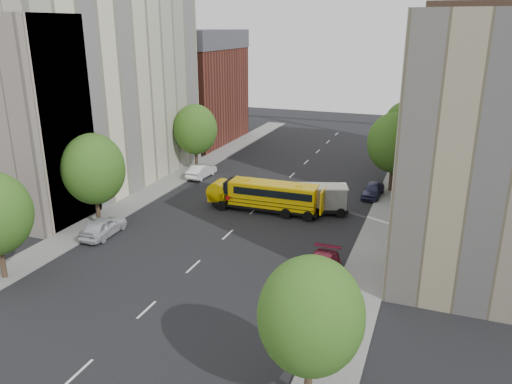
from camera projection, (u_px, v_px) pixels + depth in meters
The scene contains 21 objects.
ground at pixel (237, 226), 42.17m from camera, with size 120.00×120.00×0.00m, color black.
sidewalk_left at pixel (152, 192), 50.44m from camera, with size 3.00×80.00×0.12m, color slate.
sidewalk_right at pixel (383, 223), 42.72m from camera, with size 3.00×80.00×0.12m, color slate.
lane_markings at pixel (275, 191), 51.03m from camera, with size 0.15×64.00×0.01m, color silver.
building_left_cream at pixel (95, 89), 50.34m from camera, with size 10.00×26.00×20.00m, color beige.
building_left_redbrick at pixel (196, 96), 70.95m from camera, with size 10.00×15.00×13.00m, color maroon.
building_left_near at pixel (16, 121), 41.51m from camera, with size 10.00×7.00×17.00m, color tan.
building_right_near at pixel (487, 161), 29.43m from camera, with size 10.00×7.00×17.00m, color gray.
building_right_far at pixel (474, 98), 50.98m from camera, with size 10.00×22.00×18.00m, color tan.
building_right_sidewall at pixel (479, 116), 41.23m from camera, with size 10.10×0.30×18.00m, color brown.
street_tree_1 at pixel (94, 169), 40.73m from camera, with size 5.12×5.12×7.90m.
street_tree_2 at pixel (195, 129), 56.73m from camera, with size 4.99×4.99×7.71m.
street_tree_3 at pixel (311, 316), 21.10m from camera, with size 4.61×4.61×7.11m.
street_tree_4 at pixel (394, 143), 49.26m from camera, with size 5.25×5.25×8.10m.
street_tree_5 at pixel (405, 125), 60.02m from camera, with size 4.86×4.86×7.51m.
school_bus at pixel (265, 195), 45.10m from camera, with size 9.98×2.63×2.80m.
safari_truck at pixel (314, 199), 44.54m from camera, with size 6.49×3.95×2.63m.
parked_car_0 at pixel (103, 226), 39.99m from camera, with size 1.87×4.64×1.58m, color silver.
parked_car_1 at pixel (201, 171), 55.37m from camera, with size 1.56×4.46×1.47m, color white.
parked_car_3 at pixel (319, 271), 32.76m from camera, with size 2.22×5.47×1.59m, color maroon.
parked_car_4 at pixel (373, 190), 49.06m from camera, with size 1.68×4.19×1.43m, color #303155.
Camera 1 is at (15.32, -35.96, 16.16)m, focal length 35.00 mm.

